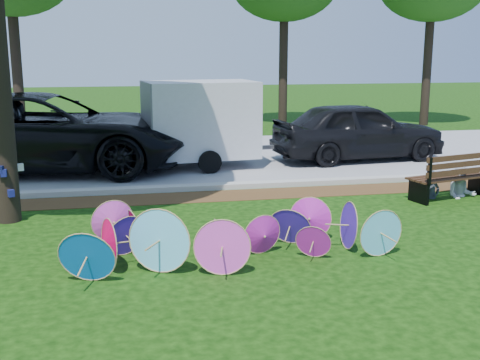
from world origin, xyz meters
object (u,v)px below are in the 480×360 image
(parasol_pile, at_px, (214,235))
(cargo_trailer, at_px, (201,119))
(black_van, at_px, (46,133))
(person_right, at_px, (463,167))
(dark_pickup, at_px, (358,131))
(park_bench, at_px, (449,176))
(person_left, at_px, (433,171))

(parasol_pile, height_order, cargo_trailer, cargo_trailer)
(black_van, bearing_deg, person_right, -109.57)
(person_right, bearing_deg, parasol_pile, -134.74)
(parasol_pile, bearing_deg, black_van, 113.49)
(parasol_pile, xyz_separation_m, person_right, (5.85, 2.91, 0.27))
(parasol_pile, relative_size, black_van, 0.71)
(dark_pickup, relative_size, park_bench, 2.60)
(person_left, bearing_deg, dark_pickup, 70.91)
(park_bench, bearing_deg, cargo_trailer, 122.50)
(cargo_trailer, bearing_deg, park_bench, -49.53)
(cargo_trailer, bearing_deg, person_left, -51.40)
(dark_pickup, height_order, person_left, dark_pickup)
(parasol_pile, distance_m, black_van, 8.24)
(dark_pickup, height_order, person_right, dark_pickup)
(dark_pickup, height_order, park_bench, dark_pickup)
(cargo_trailer, bearing_deg, black_van, 170.66)
(black_van, height_order, cargo_trailer, cargo_trailer)
(person_left, height_order, person_right, person_right)
(person_left, bearing_deg, person_right, -17.03)
(person_right, bearing_deg, park_bench, -153.08)
(parasol_pile, xyz_separation_m, person_left, (5.15, 2.91, 0.21))
(cargo_trailer, xyz_separation_m, person_left, (4.41, -4.41, -0.71))
(black_van, distance_m, person_right, 10.23)
(person_left, bearing_deg, cargo_trailer, 117.94)
(black_van, distance_m, person_left, 9.62)
(dark_pickup, height_order, cargo_trailer, cargo_trailer)
(dark_pickup, relative_size, cargo_trailer, 1.72)
(black_van, relative_size, cargo_trailer, 2.56)
(parasol_pile, distance_m, cargo_trailer, 7.42)
(parasol_pile, bearing_deg, person_left, 29.49)
(parasol_pile, distance_m, person_left, 5.92)
(person_left, bearing_deg, park_bench, -25.16)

